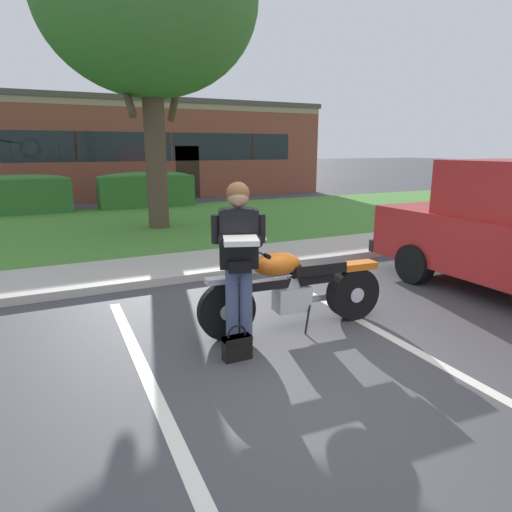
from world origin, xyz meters
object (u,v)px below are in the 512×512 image
hedge_center_left (147,189)px  motorcycle (300,286)px  rider_person (239,253)px  brick_building (67,149)px  handbag (237,345)px  shade_tree (148,1)px  hedge_left (23,194)px

hedge_center_left → motorcycle: bearing=-94.2°
rider_person → brick_building: brick_building is taller
handbag → brick_building: bearing=90.4°
motorcycle → handbag: size_ratio=6.23×
handbag → hedge_center_left: 11.84m
shade_tree → handbag: bearing=-98.6°
shade_tree → hedge_left: size_ratio=2.71×
handbag → shade_tree: size_ratio=0.05×
motorcycle → hedge_center_left: 11.29m
hedge_left → shade_tree: bearing=-54.0°
rider_person → shade_tree: (0.99, 7.20, 4.27)m
brick_building → rider_person: bearing=-89.2°
motorcycle → handbag: (-0.98, -0.43, -0.34)m
motorcycle → hedge_left: (-2.94, 11.26, 0.16)m
hedge_left → brick_building: (1.83, 7.23, 1.33)m
handbag → brick_building: (-0.13, 18.93, 1.84)m
motorcycle → handbag: bearing=-156.0°
motorcycle → handbag: motorcycle is taller
brick_building → motorcycle: bearing=-86.6°
handbag → shade_tree: (1.13, 7.44, 5.13)m
shade_tree → hedge_left: (-3.09, 4.25, -4.62)m
brick_building → handbag: bearing=-89.6°
motorcycle → rider_person: size_ratio=1.32×
handbag → hedge_left: size_ratio=0.13×
motorcycle → hedge_left: bearing=104.6°
rider_person → brick_building: 18.71m
shade_tree → brick_building: (-1.26, 11.48, -3.29)m
rider_person → hedge_center_left: 11.58m
motorcycle → brick_building: 18.58m
brick_building → hedge_left: bearing=-104.2°
handbag → shade_tree: 9.11m
rider_person → hedge_center_left: size_ratio=0.54×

